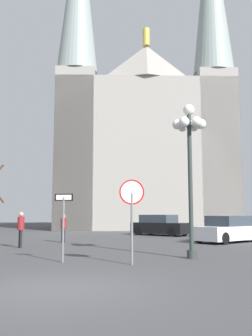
% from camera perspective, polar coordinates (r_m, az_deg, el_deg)
% --- Properties ---
extents(ground_plane, '(120.00, 120.00, 0.00)m').
position_cam_1_polar(ground_plane, '(8.46, -10.60, -17.88)').
color(ground_plane, '#424244').
extents(cathedral, '(19.16, 15.14, 36.05)m').
position_cam_1_polar(cathedral, '(41.17, 2.71, 4.99)').
color(cathedral, gray).
rests_on(cathedral, ground).
extents(stop_sign, '(0.81, 0.18, 2.71)m').
position_cam_1_polar(stop_sign, '(11.97, 0.90, -5.59)').
color(stop_sign, slate).
rests_on(stop_sign, ground).
extents(one_way_arrow_sign, '(0.64, 0.07, 2.28)m').
position_cam_1_polar(one_way_arrow_sign, '(12.71, -9.62, -7.70)').
color(one_way_arrow_sign, slate).
rests_on(one_way_arrow_sign, ground).
extents(street_lamp, '(1.26, 1.15, 5.73)m').
position_cam_1_polar(street_lamp, '(14.08, 9.76, 3.71)').
color(street_lamp, '#2D3833').
rests_on(street_lamp, ground).
extents(parked_car_near_black, '(4.64, 4.00, 1.53)m').
position_cam_1_polar(parked_car_near_black, '(28.08, 5.31, -8.83)').
color(parked_car_near_black, black).
rests_on(parked_car_near_black, ground).
extents(parked_car_far_white, '(4.40, 4.30, 1.48)m').
position_cam_1_polar(parked_car_far_white, '(22.04, 15.45, -9.16)').
color(parked_car_far_white, silver).
rests_on(parked_car_far_white, ground).
extents(pedestrian_walking, '(0.32, 0.32, 1.56)m').
position_cam_1_polar(pedestrian_walking, '(21.35, -9.62, -8.75)').
color(pedestrian_walking, black).
rests_on(pedestrian_walking, ground).
extents(pedestrian_standing, '(0.32, 0.32, 1.69)m').
position_cam_1_polar(pedestrian_standing, '(18.50, -15.90, -8.59)').
color(pedestrian_standing, black).
rests_on(pedestrian_standing, ground).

